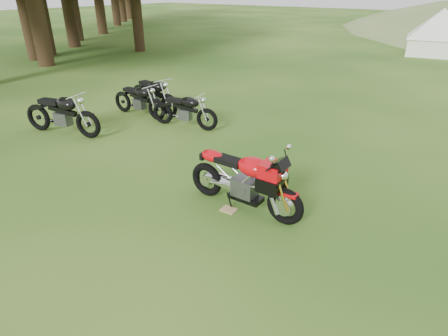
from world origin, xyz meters
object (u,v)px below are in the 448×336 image
Objects in this scene: plywood_board at (229,210)px; vintage_moto_a at (139,99)px; vintage_moto_d at (184,109)px; vintage_moto_b at (61,113)px; vintage_moto_c at (153,93)px; sport_motorcycle at (244,176)px; tent_left at (440,31)px.

vintage_moto_a is at bearing 153.34° from plywood_board.
vintage_moto_d is at bearing -0.55° from vintage_moto_a.
vintage_moto_d reaches higher than plywood_board.
vintage_moto_b reaches higher than vintage_moto_c.
sport_motorcycle is 0.71× the size of tent_left.
sport_motorcycle is 18.60m from tent_left.
vintage_moto_c is at bearing 148.48° from plywood_board.
sport_motorcycle is at bearing -99.95° from tent_left.
vintage_moto_c reaches higher than plywood_board.
tent_left is at bearing 71.65° from vintage_moto_a.
tent_left is at bearing 58.36° from vintage_moto_b.
vintage_moto_d is 0.64× the size of tent_left.
vintage_moto_d is (-3.41, 2.32, -0.13)m from sport_motorcycle.
sport_motorcycle is 1.11× the size of vintage_moto_d.
sport_motorcycle is 4.13m from vintage_moto_d.
plywood_board is 0.12× the size of vintage_moto_b.
sport_motorcycle is at bearing -18.47° from vintage_moto_b.
sport_motorcycle reaches higher than vintage_moto_d.
tent_left is (-0.50, 18.59, 0.61)m from sport_motorcycle.
vintage_moto_c is 0.72× the size of tent_left.
sport_motorcycle is 0.64m from plywood_board.
vintage_moto_a is at bearing 154.34° from sport_motorcycle.
sport_motorcycle is 1.09× the size of vintage_moto_a.
vintage_moto_c reaches higher than vintage_moto_a.
vintage_moto_d is at bearing -7.90° from vintage_moto_c.
sport_motorcycle is at bearing -47.38° from vintage_moto_d.
vintage_moto_c is (0.40, 2.62, -0.02)m from vintage_moto_b.
sport_motorcycle reaches higher than vintage_moto_c.
vintage_moto_d is (1.63, 0.06, -0.01)m from vintage_moto_a.
tent_left reaches higher than plywood_board.
vintage_moto_b is 2.65m from vintage_moto_c.
tent_left is at bearing 91.09° from plywood_board.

